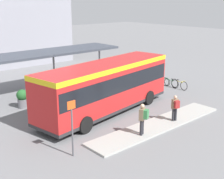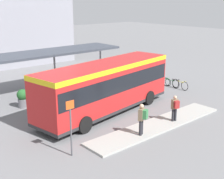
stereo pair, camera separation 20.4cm
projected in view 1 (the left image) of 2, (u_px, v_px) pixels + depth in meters
The scene contains 12 objects.
ground_plane at pixel (106, 112), 20.81m from camera, with size 120.00×120.00×0.00m, color slate.
curb_island at pixel (158, 125), 18.63m from camera, with size 9.97×1.80×0.12m.
city_bus at pixel (106, 85), 20.27m from camera, with size 10.78×4.21×3.33m.
pedestrian_waiting at pixel (175, 107), 18.82m from camera, with size 0.46×0.50×1.62m.
pedestrian_companion at pixel (143, 117), 16.85m from camera, with size 0.53×0.56×1.78m.
bicycle_yellow at pixel (179, 84), 26.17m from camera, with size 0.48×1.80×0.78m.
bicycle_green at pixel (170, 83), 26.73m from camera, with size 0.48×1.75×0.75m.
bicycle_white at pixel (163, 81), 27.47m from camera, with size 0.48×1.53×0.66m.
station_shelter at pixel (53, 53), 25.57m from camera, with size 11.52×3.35×3.19m.
potted_planter_near_shelter at pixel (53, 91), 23.61m from camera, with size 0.69×0.69×1.13m.
potted_planter_far_side at pixel (22, 98), 21.58m from camera, with size 0.79×0.79×1.30m.
platform_sign at pixel (72, 126), 14.64m from camera, with size 0.44×0.08×2.80m.
Camera 1 is at (-12.65, -14.90, 7.32)m, focal length 50.00 mm.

